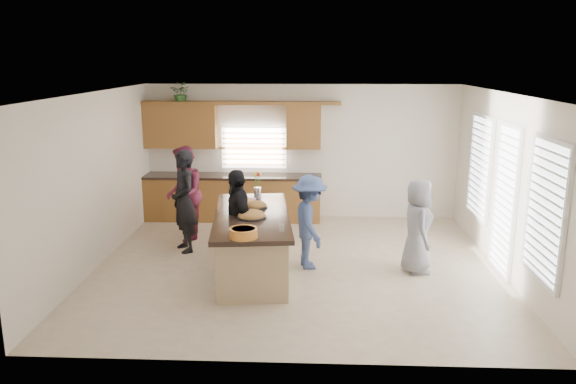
{
  "coord_description": "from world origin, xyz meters",
  "views": [
    {
      "loc": [
        0.24,
        -8.65,
        3.33
      ],
      "look_at": [
        -0.16,
        0.4,
        1.15
      ],
      "focal_mm": 35.0,
      "sensor_mm": 36.0,
      "label": 1
    }
  ],
  "objects_px": {
    "woman_right_back": "(310,222)",
    "island": "(252,244)",
    "woman_left_mid": "(184,193)",
    "woman_left_back": "(184,201)",
    "woman_left_front": "(237,221)",
    "salad_bowl": "(243,232)",
    "woman_right_front": "(418,226)"
  },
  "relations": [
    {
      "from": "salad_bowl",
      "to": "woman_left_front",
      "type": "distance_m",
      "value": 1.25
    },
    {
      "from": "woman_left_front",
      "to": "woman_right_front",
      "type": "xyz_separation_m",
      "value": [
        2.83,
        0.09,
        -0.07
      ]
    },
    {
      "from": "woman_left_back",
      "to": "woman_left_front",
      "type": "bearing_deg",
      "value": 18.12
    },
    {
      "from": "island",
      "to": "salad_bowl",
      "type": "relative_size",
      "value": 7.29
    },
    {
      "from": "woman_left_back",
      "to": "woman_right_front",
      "type": "bearing_deg",
      "value": 46.95
    },
    {
      "from": "island",
      "to": "woman_left_back",
      "type": "relative_size",
      "value": 1.57
    },
    {
      "from": "woman_left_front",
      "to": "woman_right_back",
      "type": "distance_m",
      "value": 1.15
    },
    {
      "from": "woman_right_back",
      "to": "woman_left_back",
      "type": "bearing_deg",
      "value": 58.68
    },
    {
      "from": "woman_left_mid",
      "to": "woman_left_front",
      "type": "distance_m",
      "value": 1.96
    },
    {
      "from": "salad_bowl",
      "to": "woman_right_front",
      "type": "height_order",
      "value": "woman_right_front"
    },
    {
      "from": "island",
      "to": "woman_left_front",
      "type": "distance_m",
      "value": 0.44
    },
    {
      "from": "woman_left_back",
      "to": "woman_left_mid",
      "type": "relative_size",
      "value": 1.02
    },
    {
      "from": "woman_left_front",
      "to": "woman_right_back",
      "type": "relative_size",
      "value": 1.08
    },
    {
      "from": "island",
      "to": "woman_left_mid",
      "type": "distance_m",
      "value": 2.18
    },
    {
      "from": "salad_bowl",
      "to": "woman_left_back",
      "type": "bearing_deg",
      "value": 121.51
    },
    {
      "from": "salad_bowl",
      "to": "woman_left_mid",
      "type": "relative_size",
      "value": 0.22
    },
    {
      "from": "woman_left_mid",
      "to": "island",
      "type": "bearing_deg",
      "value": 30.2
    },
    {
      "from": "woman_left_mid",
      "to": "woman_right_front",
      "type": "bearing_deg",
      "value": 58.37
    },
    {
      "from": "woman_left_mid",
      "to": "woman_right_back",
      "type": "distance_m",
      "value": 2.7
    },
    {
      "from": "salad_bowl",
      "to": "woman_left_mid",
      "type": "distance_m",
      "value": 3.13
    },
    {
      "from": "woman_left_front",
      "to": "woman_left_mid",
      "type": "bearing_deg",
      "value": -166.25
    },
    {
      "from": "island",
      "to": "woman_left_mid",
      "type": "relative_size",
      "value": 1.6
    },
    {
      "from": "woman_left_back",
      "to": "woman_right_back",
      "type": "bearing_deg",
      "value": 40.93
    },
    {
      "from": "salad_bowl",
      "to": "woman_left_front",
      "type": "relative_size",
      "value": 0.23
    },
    {
      "from": "salad_bowl",
      "to": "woman_left_back",
      "type": "distance_m",
      "value": 2.5
    },
    {
      "from": "woman_right_front",
      "to": "woman_left_back",
      "type": "bearing_deg",
      "value": 75.63
    },
    {
      "from": "island",
      "to": "woman_right_front",
      "type": "bearing_deg",
      "value": -3.49
    },
    {
      "from": "woman_left_back",
      "to": "salad_bowl",
      "type": "bearing_deg",
      "value": 0.47
    },
    {
      "from": "woman_right_back",
      "to": "island",
      "type": "bearing_deg",
      "value": 91.55
    },
    {
      "from": "salad_bowl",
      "to": "woman_right_back",
      "type": "xyz_separation_m",
      "value": [
        0.89,
        1.41,
        -0.26
      ]
    },
    {
      "from": "woman_left_mid",
      "to": "woman_left_back",
      "type": "bearing_deg",
      "value": 0.79
    },
    {
      "from": "woman_left_mid",
      "to": "woman_right_front",
      "type": "height_order",
      "value": "woman_left_mid"
    }
  ]
}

